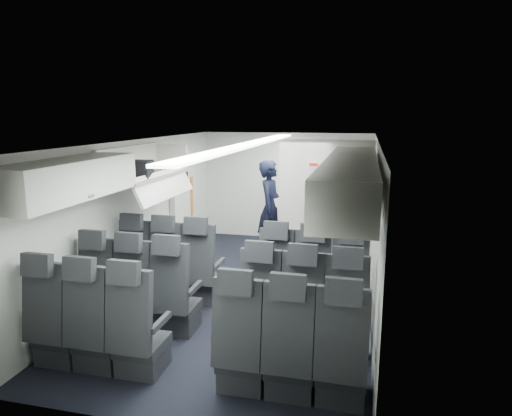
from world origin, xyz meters
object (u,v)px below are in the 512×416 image
at_px(seat_row_mid, 218,305).
at_px(boarding_door, 183,202).
at_px(seat_row_front, 239,277).
at_px(seat_row_rear, 188,343).
at_px(carry_on_bag, 135,170).
at_px(flight_attendant, 271,209).
at_px(galley_unit, 332,197).

xyz_separation_m(seat_row_mid, boarding_door, (-1.64, 2.99, 0.55)).
relative_size(seat_row_front, seat_row_mid, 1.00).
relative_size(seat_row_rear, carry_on_bag, 8.00).
relative_size(seat_row_rear, flight_attendant, 1.92).
relative_size(seat_row_mid, boarding_door, 1.79).
distance_m(galley_unit, boarding_door, 2.84).
height_order(seat_row_mid, carry_on_bag, carry_on_bag).
bearing_deg(seat_row_front, seat_row_rear, -90.00).
relative_size(seat_row_mid, seat_row_rear, 1.00).
bearing_deg(boarding_door, seat_row_rear, -67.13).
bearing_deg(carry_on_bag, seat_row_rear, -59.79).
height_order(seat_row_mid, boarding_door, boarding_door).
xyz_separation_m(seat_row_rear, boarding_door, (-1.64, 3.89, 0.55)).
height_order(galley_unit, flight_attendant, galley_unit).
xyz_separation_m(seat_row_front, carry_on_bag, (-1.41, -0.02, 1.38)).
xyz_separation_m(seat_row_rear, carry_on_bag, (-1.41, 1.78, 1.38)).
bearing_deg(seat_row_front, carry_on_bag, -179.35).
xyz_separation_m(seat_row_rear, flight_attendant, (-0.04, 4.01, 0.46)).
xyz_separation_m(flight_attendant, carry_on_bag, (-1.37, -2.22, 0.92)).
relative_size(seat_row_mid, flight_attendant, 1.92).
height_order(boarding_door, carry_on_bag, carry_on_bag).
bearing_deg(carry_on_bag, seat_row_front, -7.52).
xyz_separation_m(galley_unit, flight_attendant, (-0.99, -1.05, -0.08)).
relative_size(boarding_door, carry_on_bag, 4.47).
relative_size(seat_row_front, boarding_door, 1.79).
height_order(flight_attendant, carry_on_bag, carry_on_bag).
bearing_deg(seat_row_rear, carry_on_bag, 128.38).
height_order(seat_row_front, seat_row_rear, same).
height_order(seat_row_front, carry_on_bag, carry_on_bag).
relative_size(seat_row_front, galley_unit, 1.75).
bearing_deg(carry_on_bag, seat_row_mid, -40.20).
xyz_separation_m(seat_row_front, boarding_door, (-1.64, 2.09, 0.55)).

